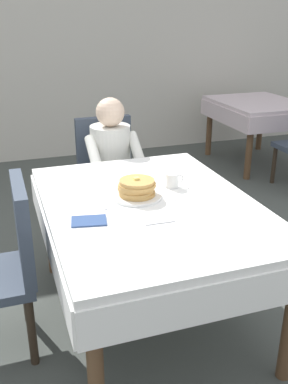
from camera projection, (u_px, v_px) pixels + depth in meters
ground_plane at (149, 314)px, 2.65m from camera, size 14.00×14.00×0.00m
back_wall at (51, 20)px, 5.02m from camera, size 12.00×0.16×3.20m
dining_table_main at (150, 217)px, 2.40m from camera, size 1.12×1.52×0.74m
chair_diner at (108, 169)px, 3.49m from camera, size 0.44×0.45×0.93m
diner_person at (112, 159)px, 3.30m from camera, size 0.40×0.43×1.12m
chair_left_side at (6, 259)px, 2.22m from camera, size 0.45×0.44×0.93m
plate_breakfast at (136, 196)px, 2.42m from camera, size 0.28×0.28×0.02m
breakfast_stack at (137, 187)px, 2.40m from camera, size 0.21×0.21×0.10m
cup_coffee at (172, 180)px, 2.55m from camera, size 0.11×0.08×0.08m
fork_left_of_plate at (104, 203)px, 2.35m from camera, size 0.03×0.18×0.00m
knife_right_of_plate at (170, 194)px, 2.46m from camera, size 0.03×0.20×0.00m
spoon_near_edge at (160, 223)px, 2.12m from camera, size 0.15×0.02×0.00m
napkin_folded at (89, 221)px, 2.14m from camera, size 0.19×0.15×0.01m
background_table_far at (258, 111)px, 5.10m from camera, size 0.92×1.12×0.74m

